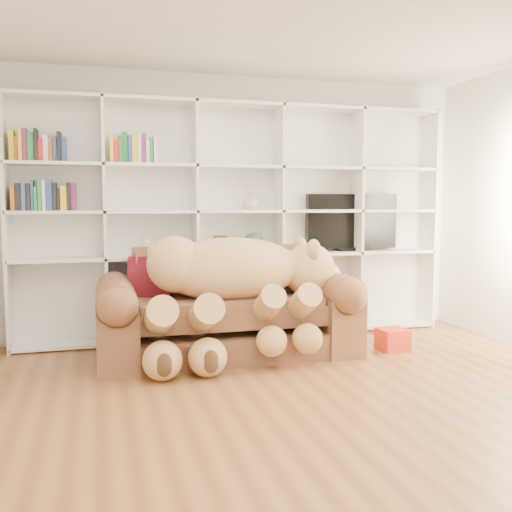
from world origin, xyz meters
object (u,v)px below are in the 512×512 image
object	(u,v)px
teddy_bear	(235,282)
gift_box	(392,339)
tv	(352,223)
sofa	(227,315)

from	to	relation	value
teddy_bear	gift_box	xyz separation A→B (m)	(1.50, -0.10, -0.59)
teddy_bear	tv	distance (m)	1.83
gift_box	tv	distance (m)	1.46
gift_box	tv	bearing A→B (deg)	88.46
teddy_bear	gift_box	distance (m)	1.62
teddy_bear	tv	size ratio (longest dim) A/B	1.82
sofa	teddy_bear	distance (m)	0.38
sofa	tv	xyz separation A→B (m)	(1.56, 0.70, 0.80)
gift_box	tv	size ratio (longest dim) A/B	0.25
teddy_bear	gift_box	world-z (taller)	teddy_bear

